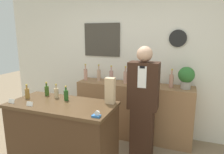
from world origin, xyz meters
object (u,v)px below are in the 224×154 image
object	(u,v)px
potted_plant	(186,76)
paper_bag	(110,91)
tape_dispenser	(97,115)
shopkeeper	(143,104)

from	to	relation	value
potted_plant	paper_bag	world-z (taller)	potted_plant
tape_dispenser	shopkeeper	bearing A→B (deg)	71.86
paper_bag	tape_dispenser	bearing A→B (deg)	-87.01
paper_bag	shopkeeper	bearing A→B (deg)	54.86
potted_plant	tape_dispenser	size ratio (longest dim) A/B	3.89
shopkeeper	potted_plant	distance (m)	0.85
shopkeeper	paper_bag	distance (m)	0.64
potted_plant	shopkeeper	bearing A→B (deg)	-135.82
tape_dispenser	paper_bag	bearing A→B (deg)	92.99
paper_bag	tape_dispenser	size ratio (longest dim) A/B	3.65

